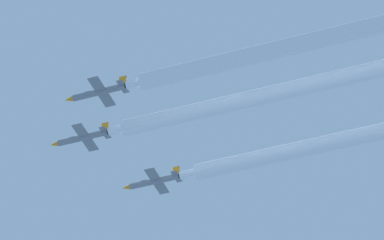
% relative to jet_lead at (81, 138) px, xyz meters
% --- Properties ---
extents(jet_lead, '(8.25, 12.01, 2.89)m').
position_rel_jet_lead_xyz_m(jet_lead, '(0.00, 0.00, 0.00)').
color(jet_lead, slate).
extents(jet_left_wingman, '(8.25, 12.01, 2.89)m').
position_rel_jet_lead_xyz_m(jet_left_wingman, '(-14.00, -9.32, -2.77)').
color(jet_left_wingman, slate).
extents(jet_right_wingman, '(8.25, 12.01, 2.89)m').
position_rel_jet_lead_xyz_m(jet_right_wingman, '(14.14, -8.63, -2.36)').
color(jet_right_wingman, slate).
extents(smoke_trail_lead, '(3.02, 75.75, 3.02)m').
position_rel_jet_lead_xyz_m(smoke_trail_lead, '(0.00, -43.35, -0.03)').
color(smoke_trail_lead, white).
extents(smoke_trail_left_wingman, '(3.02, 70.87, 3.02)m').
position_rel_jet_lead_xyz_m(smoke_trail_left_wingman, '(-14.00, -50.23, -2.79)').
color(smoke_trail_left_wingman, white).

